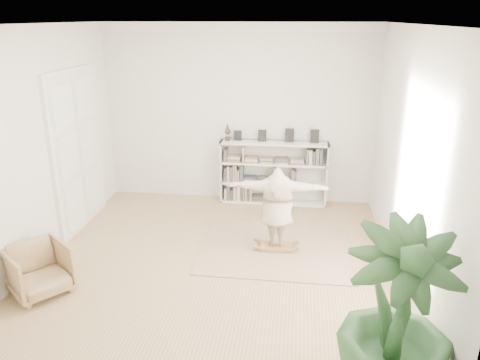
# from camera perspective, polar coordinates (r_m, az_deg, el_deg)

# --- Properties ---
(floor) EXTENTS (6.00, 6.00, 0.00)m
(floor) POSITION_cam_1_polar(r_m,az_deg,el_deg) (7.44, -3.19, -10.50)
(floor) COLOR #98744E
(floor) RESTS_ON ground
(room_shell) EXTENTS (6.00, 6.00, 6.00)m
(room_shell) POSITION_cam_1_polar(r_m,az_deg,el_deg) (9.36, -0.23, 18.19)
(room_shell) COLOR silver
(room_shell) RESTS_ON floor
(doors) EXTENTS (0.09, 1.78, 2.92)m
(doors) POSITION_cam_1_polar(r_m,az_deg,el_deg) (8.89, -19.23, 3.26)
(doors) COLOR white
(doors) RESTS_ON floor
(bookshelf) EXTENTS (2.20, 0.35, 1.64)m
(bookshelf) POSITION_cam_1_polar(r_m,az_deg,el_deg) (9.67, 4.07, 0.82)
(bookshelf) COLOR silver
(bookshelf) RESTS_ON floor
(armchair) EXTENTS (1.08, 1.08, 0.71)m
(armchair) POSITION_cam_1_polar(r_m,az_deg,el_deg) (7.22, -23.33, -10.01)
(armchair) COLOR tan
(armchair) RESTS_ON floor
(rug) EXTENTS (2.51, 2.01, 0.02)m
(rug) POSITION_cam_1_polar(r_m,az_deg,el_deg) (7.94, 4.41, -8.41)
(rug) COLOR tan
(rug) RESTS_ON floor
(rocker_board) EXTENTS (0.52, 0.32, 0.11)m
(rocker_board) POSITION_cam_1_polar(r_m,az_deg,el_deg) (7.91, 4.42, -8.02)
(rocker_board) COLOR olive
(rocker_board) RESTS_ON rug
(person) EXTENTS (1.67, 0.46, 1.36)m
(person) POSITION_cam_1_polar(r_m,az_deg,el_deg) (7.60, 4.56, -3.06)
(person) COLOR #C5AC94
(person) RESTS_ON rocker_board
(houseplant) EXTENTS (1.19, 1.19, 1.94)m
(houseplant) POSITION_cam_1_polar(r_m,az_deg,el_deg) (4.86, 18.47, -16.03)
(houseplant) COLOR #274D26
(houseplant) RESTS_ON floor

